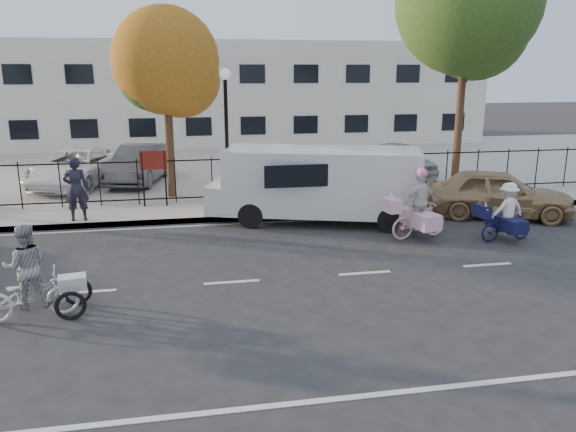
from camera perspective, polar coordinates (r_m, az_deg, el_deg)
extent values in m
plane|color=#333334|center=(12.23, -5.74, -6.72)|extent=(120.00, 120.00, 0.00)
cube|color=#A8A399|center=(17.00, -7.25, -0.34)|extent=(60.00, 0.10, 0.15)
cube|color=#A8A399|center=(18.02, -7.46, 0.52)|extent=(60.00, 2.20, 0.15)
cube|color=#A8A399|center=(26.73, -8.59, 5.11)|extent=(60.00, 15.60, 0.15)
cube|color=silver|center=(36.40, -9.42, 12.22)|extent=(34.00, 10.00, 6.00)
cylinder|color=black|center=(18.36, -6.23, 7.41)|extent=(0.12, 0.12, 4.00)
sphere|color=white|center=(18.21, -6.42, 14.13)|extent=(0.36, 0.36, 0.36)
cylinder|color=black|center=(18.52, -14.51, 3.64)|extent=(0.06, 0.06, 1.80)
cylinder|color=black|center=(18.48, -12.34, 3.75)|extent=(0.06, 0.06, 1.80)
cube|color=#59140F|center=(18.40, -13.54, 5.53)|extent=(0.85, 0.04, 0.60)
imported|color=silver|center=(11.36, -24.80, -7.34)|extent=(1.80, 0.89, 0.90)
imported|color=white|center=(11.18, -25.11, -4.68)|extent=(0.86, 0.72, 1.58)
torus|color=black|center=(11.06, -21.22, -8.51)|extent=(0.57, 0.18, 0.56)
torus|color=black|center=(11.70, -20.63, -7.18)|extent=(0.57, 0.18, 0.56)
cube|color=white|center=(11.27, -21.06, -6.31)|extent=(0.56, 0.43, 0.25)
imported|color=beige|center=(15.53, 13.18, -0.43)|extent=(1.74, 0.78, 1.01)
imported|color=silver|center=(15.40, 13.29, 1.41)|extent=(0.99, 0.56, 1.59)
cube|color=#E0AAC1|center=(14.92, 10.42, 1.10)|extent=(0.40, 0.60, 0.36)
cone|color=silver|center=(14.84, 10.48, 2.31)|extent=(0.12, 0.12, 0.32)
cube|color=#E0AAC1|center=(15.51, 13.19, -0.25)|extent=(0.79, 1.39, 0.40)
sphere|color=pink|center=(15.25, 13.46, 4.25)|extent=(0.28, 0.28, 0.28)
imported|color=#101136|center=(16.04, 21.28, -0.97)|extent=(1.56, 0.70, 0.79)
imported|color=white|center=(15.92, 21.44, 0.73)|extent=(0.95, 0.61, 1.39)
cube|color=#101137|center=(15.44, 19.13, 0.51)|extent=(0.32, 0.51, 0.32)
cone|color=gold|center=(15.54, 18.89, 1.28)|extent=(0.11, 0.21, 0.28)
cone|color=gold|center=(15.27, 19.47, 1.01)|extent=(0.11, 0.21, 0.28)
cube|color=#101137|center=(16.01, 21.31, -0.67)|extent=(0.61, 1.19, 0.35)
cube|color=white|center=(16.66, 3.47, 3.60)|extent=(6.00, 3.67, 1.88)
cube|color=white|center=(16.31, -7.11, 1.40)|extent=(1.10, 2.10, 0.83)
cylinder|color=black|center=(15.62, -2.84, -0.49)|extent=(0.78, 0.48, 0.73)
cylinder|color=black|center=(17.38, -3.67, 1.07)|extent=(0.78, 0.48, 0.73)
cylinder|color=black|center=(16.60, 10.84, 0.18)|extent=(0.78, 0.48, 0.73)
cylinder|color=black|center=(18.27, 8.77, 1.60)|extent=(0.78, 0.48, 0.73)
imported|color=tan|center=(18.45, 20.53, 2.17)|extent=(4.72, 3.27, 1.49)
imported|color=black|center=(17.37, -20.74, 2.61)|extent=(0.74, 0.53, 1.89)
imported|color=white|center=(22.76, -20.68, 4.65)|extent=(3.67, 5.50, 1.40)
imported|color=#44454B|center=(22.69, -14.84, 5.14)|extent=(2.51, 4.64, 1.45)
imported|color=#ADB1B5|center=(23.92, 11.35, 5.70)|extent=(2.14, 4.17, 1.36)
cylinder|color=#442D1D|center=(19.71, -11.93, 7.43)|extent=(0.28, 0.28, 4.13)
sphere|color=#9F6219|center=(19.56, -12.36, 15.17)|extent=(3.54, 3.54, 3.54)
sphere|color=#9F6219|center=(19.76, -10.76, 13.53)|extent=(2.60, 2.60, 2.60)
cylinder|color=#442D1D|center=(21.65, 17.05, 10.06)|extent=(0.28, 0.28, 5.88)
sphere|color=#385B1E|center=(21.71, 17.84, 20.03)|extent=(5.04, 5.04, 5.04)
sphere|color=#385B1E|center=(22.05, 18.60, 17.68)|extent=(3.69, 3.69, 3.69)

